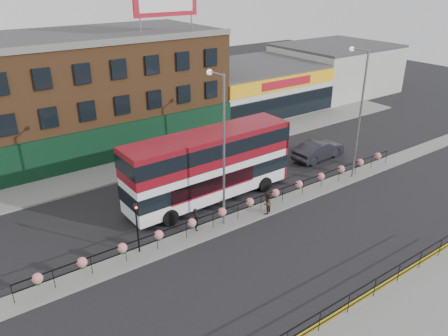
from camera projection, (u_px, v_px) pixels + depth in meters
ground at (250, 216)px, 29.78m from camera, size 120.00×120.00×0.00m
south_pavement at (406, 319)px, 20.85m from camera, size 60.00×4.00×0.15m
north_pavement at (165, 159)px, 38.64m from camera, size 60.00×4.00×0.15m
median at (250, 215)px, 29.75m from camera, size 60.00×1.60×0.15m
yellow_line_inner at (366, 294)px, 22.59m from camera, size 60.00×0.10×0.01m
yellow_line_outer at (369, 296)px, 22.45m from camera, size 60.00×0.10×0.01m
brick_building at (82, 91)px, 40.33m from camera, size 25.00×12.21×10.30m
supermarket at (251, 87)px, 51.90m from camera, size 15.00×12.25×5.30m
warehouse_east at (335, 68)px, 59.58m from camera, size 14.50×12.00×6.30m
median_railing at (250, 203)px, 29.34m from camera, size 30.04×0.56×1.23m
south_railing at (349, 299)px, 20.84m from camera, size 20.04×0.05×1.12m
double_decker_bus at (210, 160)px, 30.72m from camera, size 12.70×3.36×5.12m
car at (319, 150)px, 38.50m from camera, size 2.44×5.40×1.71m
pedestrian_a at (196, 219)px, 27.64m from camera, size 0.78×0.71×1.54m
pedestrian_b at (266, 203)px, 29.50m from camera, size 1.31×1.28×1.63m
lamp_column_west at (222, 139)px, 26.42m from camera, size 0.35×1.73×9.84m
lamp_column_east at (359, 104)px, 32.87m from camera, size 0.36×1.76×10.04m
traffic_light_median at (136, 218)px, 24.81m from camera, size 0.15×0.28×3.65m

